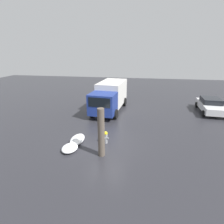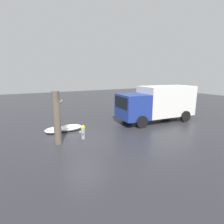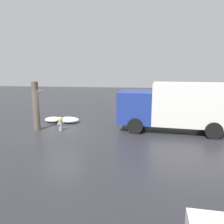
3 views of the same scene
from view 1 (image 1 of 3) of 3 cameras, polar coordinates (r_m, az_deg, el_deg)
ground_plane at (r=11.96m, az=-2.02°, el=-10.03°), size 60.00×60.00×0.00m
fire_hydrant at (r=11.75m, az=-2.06°, el=-8.20°), size 0.36×0.43×0.84m
tree_trunk at (r=9.99m, az=-3.56°, el=-6.76°), size 0.60×0.39×2.93m
delivery_truck at (r=17.82m, az=-0.67°, el=5.36°), size 6.60×3.06×2.86m
parked_car at (r=20.05m, az=29.51°, el=1.97°), size 4.42×2.28×1.42m
snow_pile_by_hydrant at (r=11.37m, az=-13.62°, el=-11.35°), size 1.21×0.96×0.34m
snow_pile_curbside at (r=12.18m, az=-11.26°, el=-8.79°), size 1.59×0.88×0.40m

